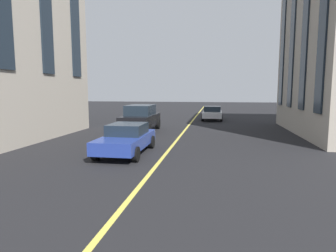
# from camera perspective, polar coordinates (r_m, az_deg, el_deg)

# --- Properties ---
(lane_centre_line) EXTENTS (80.00, 0.16, 0.01)m
(lane_centre_line) POSITION_cam_1_polar(r_m,az_deg,el_deg) (14.28, 0.19, -4.70)
(lane_centre_line) COLOR #D8C64C
(lane_centre_line) RESTS_ON ground_plane
(car_white_oncoming) EXTENTS (4.40, 1.95, 1.37)m
(car_white_oncoming) POSITION_cam_1_polar(r_m,az_deg,el_deg) (28.93, 8.70, 2.57)
(car_white_oncoming) COLOR silver
(car_white_oncoming) RESTS_ON ground_plane
(car_black_parked_b) EXTENTS (4.70, 2.14, 1.88)m
(car_black_parked_b) POSITION_cam_1_polar(r_m,az_deg,el_deg) (20.70, -5.42, 1.62)
(car_black_parked_b) COLOR black
(car_black_parked_b) RESTS_ON ground_plane
(car_blue_trailing) EXTENTS (4.40, 1.95, 1.37)m
(car_blue_trailing) POSITION_cam_1_polar(r_m,az_deg,el_deg) (13.51, -8.17, -2.44)
(car_blue_trailing) COLOR navy
(car_blue_trailing) RESTS_ON ground_plane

